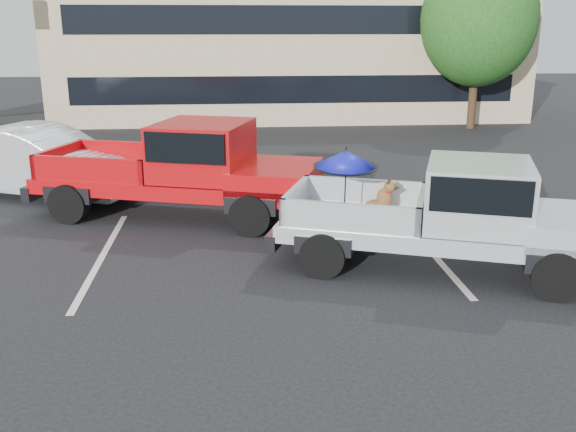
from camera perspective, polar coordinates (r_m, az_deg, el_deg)
The scene contains 9 objects.
ground at distance 10.02m, azimuth -1.16°, elevation -6.99°, with size 90.00×90.00×0.00m, color black.
stripe_left at distance 12.11m, azimuth -16.15°, elevation -3.41°, with size 0.12×5.00×0.01m, color silver.
stripe_right at distance 12.40m, azimuth 12.19°, elevation -2.65°, with size 0.12×5.00×0.01m, color silver.
motel_building at distance 30.27m, azimuth -0.03°, elevation 15.11°, with size 20.40×8.40×6.30m.
tree_right at distance 26.93m, azimuth 16.61°, elevation 16.39°, with size 4.46×4.46×6.78m.
tree_back at distance 33.82m, azimuth 6.59°, elevation 17.21°, with size 4.68×4.68×7.11m.
silver_pickup at distance 11.06m, azimuth 15.17°, elevation 0.49°, with size 6.02×3.76×2.06m.
red_pickup at distance 13.87m, azimuth -8.25°, elevation 4.44°, with size 6.62×3.92×2.06m.
silver_sedan at distance 16.64m, azimuth -21.12°, elevation 4.54°, with size 1.79×5.15×1.70m, color silver.
Camera 1 is at (-0.59, -9.17, 4.02)m, focal length 40.00 mm.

